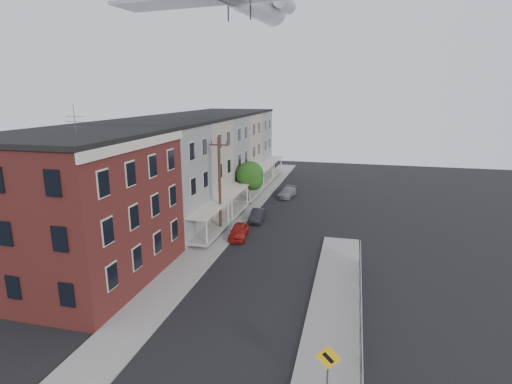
% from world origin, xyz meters
% --- Properties ---
extents(ground, '(120.00, 120.00, 0.00)m').
position_xyz_m(ground, '(0.00, 0.00, 0.00)').
color(ground, black).
rests_on(ground, ground).
extents(sidewalk_left, '(3.00, 62.00, 0.12)m').
position_xyz_m(sidewalk_left, '(-5.50, 24.00, 0.06)').
color(sidewalk_left, gray).
rests_on(sidewalk_left, ground).
extents(sidewalk_right, '(3.00, 26.00, 0.12)m').
position_xyz_m(sidewalk_right, '(5.50, 6.00, 0.06)').
color(sidewalk_right, gray).
rests_on(sidewalk_right, ground).
extents(curb_left, '(0.15, 62.00, 0.14)m').
position_xyz_m(curb_left, '(-4.05, 24.00, 0.07)').
color(curb_left, gray).
rests_on(curb_left, ground).
extents(curb_right, '(0.15, 26.00, 0.14)m').
position_xyz_m(curb_right, '(4.05, 6.00, 0.07)').
color(curb_right, gray).
rests_on(curb_right, ground).
extents(corner_building, '(10.31, 12.30, 12.15)m').
position_xyz_m(corner_building, '(-12.00, 7.00, 5.16)').
color(corner_building, '#351311').
rests_on(corner_building, ground).
extents(row_house_a, '(11.98, 7.00, 10.30)m').
position_xyz_m(row_house_a, '(-11.96, 16.50, 5.13)').
color(row_house_a, slate).
rests_on(row_house_a, ground).
extents(row_house_b, '(11.98, 7.00, 10.30)m').
position_xyz_m(row_house_b, '(-11.96, 23.50, 5.13)').
color(row_house_b, '#6E6857').
rests_on(row_house_b, ground).
extents(row_house_c, '(11.98, 7.00, 10.30)m').
position_xyz_m(row_house_c, '(-11.96, 30.50, 5.13)').
color(row_house_c, slate).
rests_on(row_house_c, ground).
extents(row_house_d, '(11.98, 7.00, 10.30)m').
position_xyz_m(row_house_d, '(-11.96, 37.50, 5.13)').
color(row_house_d, '#6E6857').
rests_on(row_house_d, ground).
extents(row_house_e, '(11.98, 7.00, 10.30)m').
position_xyz_m(row_house_e, '(-11.96, 44.50, 5.13)').
color(row_house_e, slate).
rests_on(row_house_e, ground).
extents(chainlink_fence, '(0.06, 18.06, 1.90)m').
position_xyz_m(chainlink_fence, '(7.00, 5.00, 1.00)').
color(chainlink_fence, gray).
rests_on(chainlink_fence, ground).
extents(warning_sign, '(1.10, 0.11, 2.80)m').
position_xyz_m(warning_sign, '(5.60, -1.03, 1.88)').
color(warning_sign, '#515156').
rests_on(warning_sign, ground).
extents(utility_pole, '(1.80, 0.26, 9.00)m').
position_xyz_m(utility_pole, '(-5.60, 18.00, 4.67)').
color(utility_pole, black).
rests_on(utility_pole, ground).
extents(street_tree, '(3.22, 3.20, 5.20)m').
position_xyz_m(street_tree, '(-5.27, 27.92, 3.45)').
color(street_tree, black).
rests_on(street_tree, ground).
extents(car_near, '(1.93, 3.89, 1.27)m').
position_xyz_m(car_near, '(-3.60, 17.18, 0.64)').
color(car_near, maroon).
rests_on(car_near, ground).
extents(car_mid, '(1.45, 3.65, 1.18)m').
position_xyz_m(car_mid, '(-3.14, 22.41, 0.59)').
color(car_mid, black).
rests_on(car_mid, ground).
extents(car_far, '(2.13, 4.20, 1.17)m').
position_xyz_m(car_far, '(-1.80, 32.77, 0.58)').
color(car_far, slate).
rests_on(car_far, ground).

